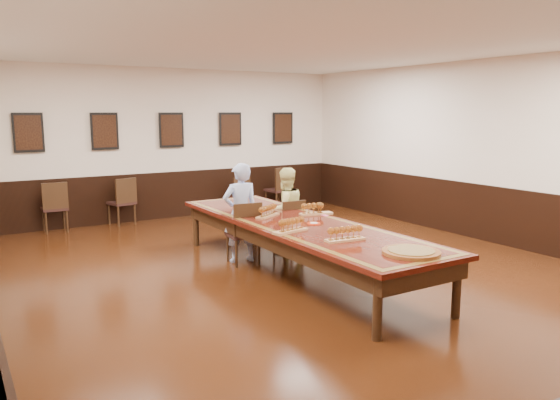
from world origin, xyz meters
TOP-DOWN VIEW (x-y plane):
  - floor at (0.00, 0.00)m, footprint 8.00×10.00m
  - ceiling at (0.00, 0.00)m, footprint 8.00×10.00m
  - wall_back at (0.00, 5.01)m, footprint 8.00×0.02m
  - wall_right at (4.01, 0.00)m, footprint 0.02×10.00m
  - chair_man at (-0.40, 0.92)m, footprint 0.50×0.53m
  - chair_woman at (0.50, 1.07)m, footprint 0.43×0.47m
  - spare_chair_a at (-2.46, 4.78)m, footprint 0.46×0.51m
  - spare_chair_b at (-1.17, 4.78)m, footprint 0.56×0.59m
  - spare_chair_c at (1.37, 4.51)m, footprint 0.42×0.45m
  - spare_chair_d at (2.41, 4.55)m, footprint 0.54×0.58m
  - person_man at (-0.39, 1.02)m, footprint 0.59×0.42m
  - person_woman at (0.51, 1.16)m, footprint 0.71×0.56m
  - pink_phone at (0.60, 0.22)m, footprint 0.08×0.15m
  - wainscoting at (0.00, 0.00)m, footprint 8.00×10.00m
  - conference_table at (0.00, 0.00)m, footprint 1.40×5.00m
  - posters at (0.00, 4.94)m, footprint 6.14×0.04m
  - flight_a at (-0.17, 0.57)m, footprint 0.48×0.37m
  - flight_b at (0.51, 0.34)m, footprint 0.52×0.24m
  - flight_c at (-0.44, -0.48)m, footprint 0.53×0.25m
  - flight_d at (-0.14, -1.23)m, footprint 0.52×0.21m
  - red_plate_grp at (0.11, -0.22)m, footprint 0.19×0.19m
  - carved_platter at (0.09, -2.09)m, footprint 0.65×0.65m

SIDE VIEW (x-z plane):
  - floor at x=0.00m, z-range -0.02..0.00m
  - spare_chair_c at x=1.37m, z-range 0.00..0.86m
  - chair_woman at x=0.50m, z-range 0.00..0.89m
  - chair_man at x=-0.40m, z-range 0.00..0.96m
  - spare_chair_b at x=-1.17m, z-range 0.00..0.97m
  - spare_chair_a at x=-2.46m, z-range 0.00..0.97m
  - wainscoting at x=0.00m, z-range 0.00..1.00m
  - spare_chair_d at x=2.41m, z-range 0.00..1.02m
  - conference_table at x=0.00m, z-range 0.23..0.99m
  - person_woman at x=0.51m, z-range 0.00..1.39m
  - pink_phone at x=0.60m, z-range 0.75..0.76m
  - red_plate_grp at x=0.11m, z-range 0.75..0.77m
  - person_man at x=-0.39m, z-range 0.00..1.53m
  - carved_platter at x=0.09m, z-range 0.75..0.80m
  - flight_a at x=-0.17m, z-range 0.74..0.92m
  - flight_d at x=-0.14m, z-range 0.74..0.93m
  - flight_b at x=0.51m, z-range 0.74..0.93m
  - flight_c at x=-0.44m, z-range 0.74..0.93m
  - wall_back at x=0.00m, z-range 0.00..3.20m
  - wall_right at x=4.01m, z-range 0.00..3.20m
  - posters at x=0.00m, z-range 1.53..2.27m
  - ceiling at x=0.00m, z-range 3.20..3.22m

